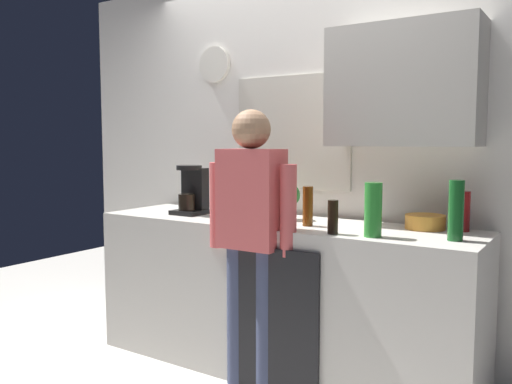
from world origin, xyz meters
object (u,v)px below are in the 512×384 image
bottle_green_wine (456,210)px  mixing_bowl (425,222)px  cup_blue_mug (249,205)px  potted_plant (288,199)px  bottle_dark_sauce (333,217)px  bottle_amber_beer (308,206)px  bottle_olive_oil (248,198)px  person_at_sink (251,225)px  bottle_clear_soda (373,210)px  coffee_maker (192,192)px  bottle_red_vinegar (464,211)px

bottle_green_wine → mixing_bowl: bearing=128.9°
cup_blue_mug → potted_plant: bearing=-19.7°
bottle_green_wine → potted_plant: bearing=170.4°
bottle_green_wine → bottle_dark_sauce: (-0.59, -0.15, -0.06)m
bottle_amber_beer → bottle_green_wine: bearing=-1.3°
potted_plant → bottle_amber_beer: bearing=-35.8°
bottle_olive_oil → person_at_sink: person_at_sink is taller
bottle_clear_soda → bottle_amber_beer: bearing=162.9°
bottle_clear_soda → mixing_bowl: bearing=68.2°
bottle_dark_sauce → potted_plant: size_ratio=0.78×
bottle_clear_soda → cup_blue_mug: 1.15m
coffee_maker → bottle_olive_oil: bearing=8.9°
bottle_clear_soda → bottle_dark_sauce: bottle_clear_soda is taller
coffee_maker → mixing_bowl: 1.52m
bottle_dark_sauce → cup_blue_mug: bottle_dark_sauce is taller
bottle_green_wine → bottle_red_vinegar: 0.31m
bottle_dark_sauce → potted_plant: potted_plant is taller
bottle_green_wine → mixing_bowl: (-0.22, 0.28, -0.11)m
coffee_maker → potted_plant: 0.69m
bottle_green_wine → cup_blue_mug: 1.47m
bottle_dark_sauce → potted_plant: 0.57m
coffee_maker → bottle_dark_sauce: bearing=-10.4°
potted_plant → mixing_bowl: bearing=6.8°
coffee_maker → bottle_amber_beer: bearing=-2.3°
bottle_olive_oil → bottle_green_wine: bearing=-5.2°
bottle_olive_oil → bottle_clear_soda: bottle_clear_soda is taller
bottle_clear_soda → coffee_maker: bearing=172.6°
bottle_green_wine → bottle_clear_soda: size_ratio=1.07×
bottle_green_wine → bottle_dark_sauce: size_ratio=1.67×
bottle_olive_oil → potted_plant: (0.26, 0.06, 0.01)m
bottle_olive_oil → bottle_amber_beer: bearing=-11.7°
bottle_olive_oil → bottle_dark_sauce: 0.77m
coffee_maker → mixing_bowl: bearing=8.4°
bottle_green_wine → bottle_dark_sauce: bearing=-165.3°
cup_blue_mug → bottle_olive_oil: bearing=-57.2°
potted_plant → bottle_clear_soda: bearing=-24.0°
bottle_clear_soda → person_at_sink: (-0.68, -0.10, -0.13)m
bottle_dark_sauce → bottle_clear_soda: bearing=9.5°
mixing_bowl → bottle_olive_oil: bearing=-171.8°
potted_plant → bottle_olive_oil: bearing=-167.4°
bottle_red_vinegar → cup_blue_mug: bearing=179.6°
bottle_green_wine → person_at_sink: person_at_sink is taller
bottle_red_vinegar → bottle_amber_beer: bearing=-160.0°
coffee_maker → cup_blue_mug: (0.29, 0.26, -0.10)m
bottle_olive_oil → mixing_bowl: 1.10m
bottle_amber_beer → potted_plant: same height
bottle_amber_beer → mixing_bowl: size_ratio=1.05×
bottle_red_vinegar → bottle_amber_beer: bottle_amber_beer is taller
bottle_dark_sauce → potted_plant: bearing=144.2°
bottle_red_vinegar → bottle_amber_beer: (-0.80, -0.29, 0.01)m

